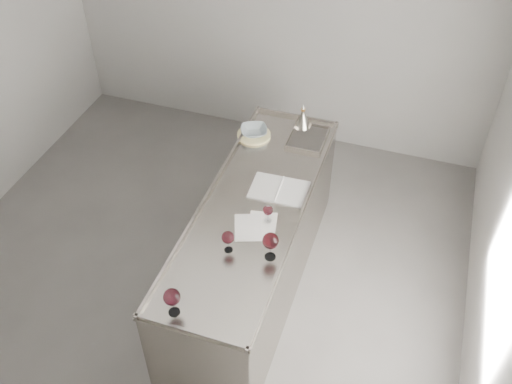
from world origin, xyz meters
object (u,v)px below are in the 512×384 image
(wine_glass_left, at_px, (172,298))
(notebook, at_px, (279,190))
(counter, at_px, (254,246))
(ceramic_bowl, at_px, (254,131))
(wine_glass_middle, at_px, (228,238))
(wine_funnel, at_px, (303,120))
(wine_glass_small, at_px, (268,211))
(wine_glass_right, at_px, (271,241))

(wine_glass_left, height_order, notebook, wine_glass_left)
(counter, bearing_deg, ceramic_bowl, 108.72)
(wine_glass_middle, relative_size, wine_funnel, 0.76)
(wine_glass_left, height_order, wine_funnel, wine_funnel)
(wine_glass_middle, height_order, notebook, wine_glass_middle)
(wine_glass_small, bearing_deg, counter, 139.03)
(wine_glass_small, height_order, notebook, wine_glass_small)
(wine_glass_middle, xyz_separation_m, notebook, (0.15, 0.70, -0.12))
(wine_glass_small, xyz_separation_m, notebook, (-0.02, 0.35, -0.10))
(wine_glass_left, relative_size, wine_glass_middle, 1.23)
(counter, relative_size, wine_glass_middle, 14.09)
(counter, distance_m, wine_glass_right, 0.82)
(counter, xyz_separation_m, wine_glass_small, (0.15, -0.13, 0.57))
(wine_glass_right, bearing_deg, wine_glass_small, 110.42)
(wine_glass_right, distance_m, wine_funnel, 1.55)
(wine_glass_small, bearing_deg, wine_glass_right, -69.58)
(wine_glass_left, height_order, wine_glass_small, wine_glass_left)
(wine_glass_middle, distance_m, ceramic_bowl, 1.32)
(notebook, bearing_deg, wine_glass_right, -80.83)
(ceramic_bowl, bearing_deg, wine_glass_left, -86.56)
(counter, relative_size, wine_glass_right, 10.97)
(wine_funnel, bearing_deg, notebook, -86.69)
(wine_glass_left, xyz_separation_m, wine_funnel, (0.24, 2.16, -0.08))
(wine_glass_middle, height_order, wine_funnel, wine_funnel)
(wine_funnel, bearing_deg, wine_glass_right, -82.99)
(wine_glass_right, height_order, wine_glass_small, wine_glass_right)
(wine_glass_middle, bearing_deg, counter, 87.49)
(wine_glass_left, distance_m, notebook, 1.33)
(wine_glass_right, xyz_separation_m, wine_funnel, (-0.19, 1.53, -0.09))
(ceramic_bowl, bearing_deg, wine_glass_small, -65.64)
(wine_glass_middle, bearing_deg, wine_funnel, 86.17)
(counter, distance_m, wine_glass_middle, 0.76)
(notebook, relative_size, wine_funnel, 1.99)
(wine_glass_small, distance_m, ceramic_bowl, 1.04)
(notebook, distance_m, wine_funnel, 0.87)
(wine_glass_right, relative_size, wine_funnel, 0.97)
(notebook, bearing_deg, counter, -124.64)
(wine_glass_middle, xyz_separation_m, wine_glass_small, (0.17, 0.35, -0.02))
(wine_glass_middle, xyz_separation_m, wine_glass_right, (0.29, 0.03, 0.03))
(wine_glass_right, distance_m, wine_glass_small, 0.35)
(counter, bearing_deg, wine_glass_right, -59.05)
(wine_glass_right, bearing_deg, wine_glass_left, -124.63)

